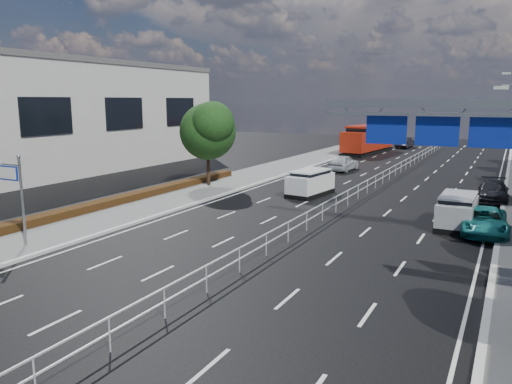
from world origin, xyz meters
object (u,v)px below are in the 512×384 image
at_px(parked_car_teal, 485,221).
at_px(white_minivan, 310,183).
at_px(red_bus, 368,138).
at_px(silver_minivan, 457,211).
at_px(toilet_sign, 14,184).
at_px(near_car_silver, 343,163).
at_px(overhead_gantry, 454,125).
at_px(parked_car_dark, 493,191).
at_px(near_car_dark, 405,142).

bearing_deg(parked_car_teal, white_minivan, 149.63).
distance_m(red_bus, silver_minivan, 38.25).
relative_size(toilet_sign, near_car_silver, 0.96).
distance_m(overhead_gantry, parked_car_teal, 5.72).
xyz_separation_m(silver_minivan, parked_car_dark, (1.41, 8.82, -0.20)).
distance_m(toilet_sign, red_bus, 48.93).
distance_m(white_minivan, silver_minivan, 11.44).
height_order(toilet_sign, parked_car_teal, toilet_sign).
xyz_separation_m(white_minivan, near_car_dark, (-1.18, 40.18, -0.13)).
height_order(overhead_gantry, white_minivan, overhead_gantry).
bearing_deg(toilet_sign, overhead_gantry, 29.60).
xyz_separation_m(red_bus, near_car_silver, (2.25, -17.18, -1.11)).
bearing_deg(overhead_gantry, parked_car_teal, 57.26).
height_order(red_bus, silver_minivan, red_bus).
distance_m(white_minivan, parked_car_dark, 12.42).
bearing_deg(near_car_dark, silver_minivan, 107.95).
bearing_deg(parked_car_dark, near_car_silver, 142.93).
bearing_deg(red_bus, overhead_gantry, -64.96).
distance_m(overhead_gantry, near_car_silver, 25.14).
bearing_deg(silver_minivan, toilet_sign, -142.52).
bearing_deg(white_minivan, near_car_dark, 99.33).
bearing_deg(toilet_sign, near_car_silver, 79.78).
bearing_deg(parked_car_teal, near_car_dark, 101.44).
height_order(overhead_gantry, red_bus, overhead_gantry).
bearing_deg(parked_car_teal, toilet_sign, -151.36).
xyz_separation_m(toilet_sign, overhead_gantry, (17.69, 10.05, 2.66)).
distance_m(red_bus, parked_car_teal, 39.63).
height_order(near_car_silver, parked_car_teal, near_car_silver).
bearing_deg(white_minivan, near_car_silver, 105.25).
bearing_deg(near_car_dark, toilet_sign, 87.41).
relative_size(white_minivan, red_bus, 0.36).
height_order(parked_car_teal, parked_car_dark, parked_car_dark).
relative_size(overhead_gantry, near_car_silver, 2.26).
relative_size(white_minivan, near_car_dark, 0.95).
bearing_deg(parked_car_teal, red_bus, 109.21).
relative_size(near_car_dark, parked_car_dark, 1.00).
height_order(toilet_sign, silver_minivan, toilet_sign).
distance_m(silver_minivan, parked_car_dark, 8.93).
height_order(white_minivan, parked_car_teal, white_minivan).
bearing_deg(toilet_sign, parked_car_teal, 32.95).
relative_size(white_minivan, near_car_silver, 0.98).
relative_size(red_bus, near_car_dark, 2.62).
relative_size(silver_minivan, parked_car_dark, 0.92).
bearing_deg(red_bus, near_car_dark, 78.34).
bearing_deg(parked_car_dark, silver_minivan, -101.33).
bearing_deg(overhead_gantry, white_minivan, 141.29).
xyz_separation_m(overhead_gantry, red_bus, (-14.24, 38.75, -3.72)).
height_order(near_car_silver, silver_minivan, silver_minivan).
bearing_deg(near_car_dark, near_car_silver, 92.28).
xyz_separation_m(red_bus, parked_car_dark, (15.80, -26.61, -1.20)).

